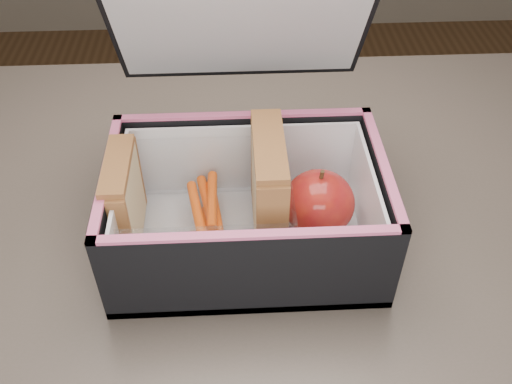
# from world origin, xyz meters

# --- Properties ---
(kitchen_table) EXTENTS (1.20, 0.80, 0.75)m
(kitchen_table) POSITION_xyz_m (0.00, 0.00, 0.66)
(kitchen_table) COLOR brown
(kitchen_table) RESTS_ON ground
(lunch_bag) EXTENTS (0.27, 0.27, 0.26)m
(lunch_bag) POSITION_xyz_m (-0.07, 0.02, 0.81)
(lunch_bag) COLOR black
(lunch_bag) RESTS_ON kitchen_table
(plastic_tub) EXTENTS (0.19, 0.13, 0.08)m
(plastic_tub) POSITION_xyz_m (-0.12, 0.02, 0.80)
(plastic_tub) COLOR white
(plastic_tub) RESTS_ON lunch_bag
(sandwich_left) EXTENTS (0.02, 0.09, 0.10)m
(sandwich_left) POSITION_xyz_m (-0.19, 0.02, 0.81)
(sandwich_left) COLOR #D6BB8C
(sandwich_left) RESTS_ON plastic_tub
(sandwich_right) EXTENTS (0.03, 0.11, 0.12)m
(sandwich_right) POSITION_xyz_m (-0.05, 0.02, 0.82)
(sandwich_right) COLOR #D6BB8C
(sandwich_right) RESTS_ON plastic_tub
(carrot_sticks) EXTENTS (0.04, 0.12, 0.03)m
(carrot_sticks) POSITION_xyz_m (-0.11, 0.03, 0.78)
(carrot_sticks) COLOR #F54B0F
(carrot_sticks) RESTS_ON plastic_tub
(paper_napkin) EXTENTS (0.09, 0.09, 0.01)m
(paper_napkin) POSITION_xyz_m (-0.00, 0.02, 0.77)
(paper_napkin) COLOR white
(paper_napkin) RESTS_ON lunch_bag
(red_apple) EXTENTS (0.09, 0.09, 0.08)m
(red_apple) POSITION_xyz_m (0.00, 0.02, 0.80)
(red_apple) COLOR maroon
(red_apple) RESTS_ON paper_napkin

